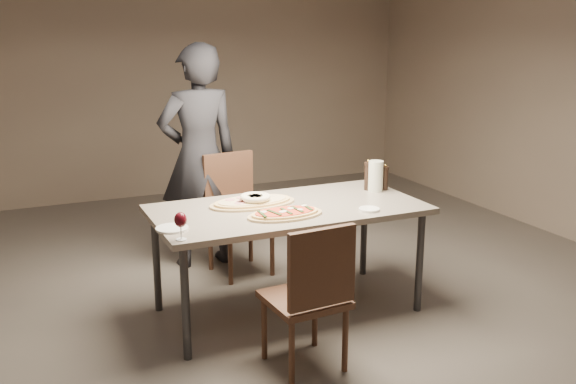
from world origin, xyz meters
name	(u,v)px	position (x,y,z in m)	size (l,w,h in m)	color
room	(288,109)	(0.00, 0.00, 1.40)	(7.00, 7.00, 7.00)	#554E49
dining_table	(288,215)	(0.00, 0.00, 0.69)	(1.80, 0.90, 0.75)	gray
zucchini_pizza	(285,214)	(-0.11, -0.19, 0.77)	(0.50, 0.28, 0.05)	tan
ham_pizza	(252,202)	(-0.20, 0.14, 0.77)	(0.60, 0.33, 0.04)	tan
bread_basket	(255,199)	(-0.19, 0.12, 0.79)	(0.21, 0.21, 0.07)	beige
oil_dish	(369,209)	(0.44, -0.31, 0.76)	(0.14, 0.14, 0.02)	white
pepper_mill_left	(385,178)	(0.83, 0.12, 0.84)	(0.05, 0.05, 0.19)	black
pepper_mill_right	(368,176)	(0.72, 0.17, 0.86)	(0.06, 0.06, 0.23)	black
carafe	(376,176)	(0.75, 0.11, 0.86)	(0.11, 0.11, 0.22)	silver
wine_glass	(181,221)	(-0.83, -0.38, 0.86)	(0.07, 0.07, 0.16)	silver
side_plate	(172,228)	(-0.83, -0.17, 0.76)	(0.19, 0.19, 0.01)	white
chair_near	(312,290)	(-0.21, -0.80, 0.50)	(0.45, 0.45, 0.89)	#452A1D
chair_far	(235,206)	(-0.06, 0.89, 0.53)	(0.50, 0.50, 0.94)	#452A1D
diner	(199,157)	(-0.28, 1.13, 0.90)	(0.66, 0.43, 1.80)	black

